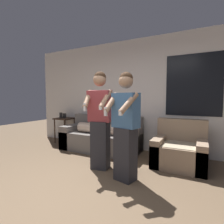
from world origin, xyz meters
name	(u,v)px	position (x,y,z in m)	size (l,w,h in m)	color
ground_plane	(60,211)	(0.00, 0.00, 0.00)	(14.00, 14.00, 0.00)	brown
wall_back	(140,95)	(0.02, 2.71, 1.35)	(6.33, 0.07, 2.70)	silver
couch	(101,137)	(-0.80, 2.24, 0.31)	(1.91, 0.86, 0.84)	slate
armchair	(180,150)	(1.03, 2.07, 0.29)	(0.93, 0.82, 0.86)	#937A60
side_table	(65,122)	(-2.14, 2.41, 0.59)	(0.47, 0.48, 0.86)	#332319
person_left	(100,119)	(-0.23, 1.24, 0.90)	(0.47, 0.51, 1.74)	#28282D
person_right	(125,126)	(0.35, 1.04, 0.85)	(0.48, 0.52, 1.67)	#28282D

